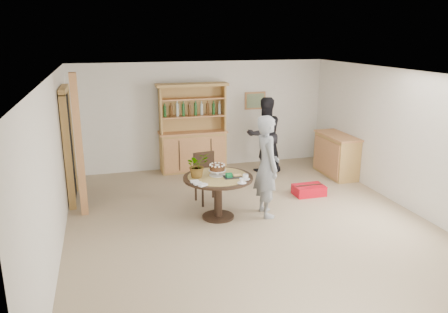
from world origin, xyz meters
TOP-DOWN VIEW (x-y plane):
  - ground at (0.00, 0.00)m, footprint 7.00×7.00m
  - room_shell at (0.00, 0.01)m, footprint 6.04×7.04m
  - doorway at (-2.93, 2.00)m, footprint 0.13×1.10m
  - pine_post at (-2.70, 1.20)m, footprint 0.12×0.12m
  - hutch at (-0.30, 3.24)m, footprint 1.62×0.54m
  - sideboard at (2.74, 2.00)m, footprint 0.54×1.26m
  - dining_table at (-0.45, 0.42)m, footprint 1.20×1.20m
  - dining_chair at (-0.46, 1.24)m, footprint 0.48×0.48m
  - birthday_cake at (-0.45, 0.47)m, footprint 0.30×0.30m
  - flower_vase at (-0.80, 0.47)m, footprint 0.47×0.44m
  - gift_tray at (-0.23, 0.29)m, footprint 0.30×0.20m
  - coffee_cup_a at (-0.05, 0.14)m, footprint 0.15×0.15m
  - coffee_cup_b at (-0.17, -0.03)m, footprint 0.15×0.15m
  - napkins at (-0.86, 0.10)m, footprint 0.24×0.33m
  - teen_boy at (0.40, 0.32)m, footprint 0.45×0.67m
  - adult_person at (1.29, 2.75)m, footprint 0.86×0.67m
  - red_suitcase at (1.58, 0.99)m, footprint 0.60×0.40m

SIDE VIEW (x-z plane):
  - ground at x=0.00m, z-range 0.00..0.00m
  - red_suitcase at x=1.58m, z-range 0.00..0.21m
  - sideboard at x=2.74m, z-range 0.00..0.94m
  - dining_chair at x=-0.46m, z-range 0.06..1.01m
  - dining_table at x=-0.45m, z-range 0.22..0.98m
  - hutch at x=-0.30m, z-range -0.33..1.71m
  - napkins at x=-0.86m, z-range 0.76..0.79m
  - gift_tray at x=-0.23m, z-range 0.75..0.83m
  - coffee_cup_b at x=-0.17m, z-range 0.75..0.84m
  - coffee_cup_a at x=-0.05m, z-range 0.76..0.84m
  - adult_person at x=1.29m, z-range 0.00..1.73m
  - birthday_cake at x=-0.45m, z-range 0.78..0.98m
  - teen_boy at x=0.40m, z-range 0.00..1.79m
  - flower_vase at x=-0.80m, z-range 0.76..1.18m
  - doorway at x=-2.93m, z-range 0.02..2.20m
  - pine_post at x=-2.70m, z-range 0.00..2.50m
  - room_shell at x=0.00m, z-range 0.48..3.00m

